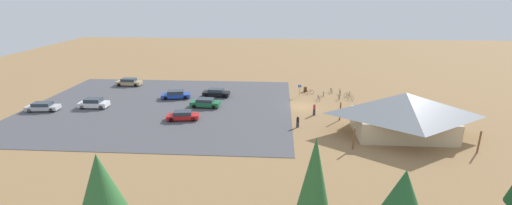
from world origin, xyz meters
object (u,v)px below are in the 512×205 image
at_px(bicycle_teal_lone_east, 331,91).
at_px(lot_sign, 300,89).
at_px(pine_far_west, 402,200).
at_px(bicycle_red_back_row, 309,92).
at_px(bike_pavilion, 404,111).
at_px(car_blue_by_curb, 176,94).
at_px(bicycle_orange_near_porch, 324,94).
at_px(car_tan_near_entry, 129,82).
at_px(pine_center, 102,194).
at_px(pine_midwest, 314,175).
at_px(bicycle_purple_front_row, 339,97).
at_px(visitor_by_pavilion, 314,109).
at_px(bicycle_green_mid_cluster, 360,110).
at_px(car_green_end_stall, 205,103).
at_px(bicycle_black_yard_left, 348,95).
at_px(bicycle_blue_by_bin, 319,98).
at_px(car_black_aisle_side, 216,93).
at_px(visitor_near_lot, 298,121).
at_px(car_white_front_row, 94,103).
at_px(trash_bin, 305,89).
at_px(bicycle_white_yard_right, 367,107).
at_px(bicycle_silver_yard_center, 340,92).
at_px(car_red_second_row, 183,115).
at_px(car_silver_back_corner, 43,107).
at_px(bicycle_silver_near_sign, 350,98).
at_px(bicycle_yellow_yard_front, 404,110).

bearing_deg(bicycle_teal_lone_east, lot_sign, 27.65).
distance_m(pine_far_west, bicycle_red_back_row, 39.48).
xyz_separation_m(bike_pavilion, car_blue_by_curb, (32.75, -13.17, -2.38)).
bearing_deg(bicycle_orange_near_porch, car_tan_near_entry, -6.87).
relative_size(pine_center, bicycle_teal_lone_east, 4.78).
relative_size(bike_pavilion, pine_midwest, 1.78).
distance_m(pine_midwest, bicycle_purple_front_row, 35.53).
bearing_deg(bicycle_purple_front_row, visitor_by_pavilion, 58.33).
xyz_separation_m(pine_far_west, pine_center, (18.70, 2.30, 1.06)).
bearing_deg(bicycle_green_mid_cluster, car_green_end_stall, -2.06).
height_order(bicycle_black_yard_left, car_tan_near_entry, car_tan_near_entry).
xyz_separation_m(bicycle_blue_by_bin, car_black_aisle_side, (17.32, -0.86, 0.37)).
distance_m(visitor_by_pavilion, visitor_near_lot, 5.58).
distance_m(bicycle_orange_near_porch, car_white_front_row, 37.35).
bearing_deg(bicycle_teal_lone_east, trash_bin, -2.44).
relative_size(bicycle_white_yard_right, bicycle_green_mid_cluster, 0.87).
xyz_separation_m(bicycle_green_mid_cluster, car_blue_by_curb, (29.38, -5.01, 0.39)).
bearing_deg(bicycle_white_yard_right, bicycle_silver_yard_center, -71.40).
xyz_separation_m(visitor_by_pavilion, visitor_near_lot, (2.63, 4.93, -0.08)).
xyz_separation_m(car_white_front_row, car_tan_near_entry, (0.04, -13.24, -0.05)).
distance_m(trash_bin, lot_sign, 3.59).
bearing_deg(bicycle_blue_by_bin, car_green_end_stall, 14.99).
xyz_separation_m(bicycle_white_yard_right, bicycle_teal_lone_east, (4.15, -9.14, -0.03)).
bearing_deg(trash_bin, bicycle_red_back_row, 111.27).
bearing_deg(trash_bin, car_red_second_row, 40.67).
xyz_separation_m(bike_pavilion, lot_sign, (11.97, -15.57, -1.70)).
height_order(bicycle_silver_yard_center, car_silver_back_corner, car_silver_back_corner).
distance_m(bicycle_orange_near_porch, car_blue_by_curb, 25.22).
relative_size(trash_bin, pine_center, 0.11).
xyz_separation_m(trash_bin, car_green_end_stall, (16.13, 9.81, 0.29)).
distance_m(pine_far_west, visitor_near_lot, 24.30).
xyz_separation_m(pine_center, bicycle_red_back_row, (-15.96, -41.47, -5.24)).
xyz_separation_m(pine_far_west, car_white_front_row, (36.58, -29.33, -3.77)).
height_order(car_tan_near_entry, visitor_by_pavilion, visitor_by_pavilion).
relative_size(bicycle_red_back_row, bicycle_silver_near_sign, 1.09).
height_order(bicycle_black_yard_left, car_black_aisle_side, car_black_aisle_side).
relative_size(bike_pavilion, car_blue_by_curb, 2.86).
bearing_deg(visitor_near_lot, car_white_front_row, -10.82).
relative_size(car_silver_back_corner, visitor_near_lot, 2.96).
xyz_separation_m(bicycle_white_yard_right, bicycle_blue_by_bin, (6.83, -4.35, -0.04)).
height_order(pine_far_west, pine_midwest, pine_midwest).
bearing_deg(pine_midwest, pine_far_west, 161.91).
distance_m(pine_midwest, bicycle_white_yard_right, 31.78).
relative_size(pine_far_west, bicycle_yellow_yard_front, 3.99).
xyz_separation_m(bicycle_purple_front_row, car_tan_near_entry, (38.64, -6.37, 0.36)).
xyz_separation_m(bike_pavilion, trash_bin, (10.74, -18.81, -2.66)).
bearing_deg(bicycle_white_yard_right, bike_pavilion, 101.99).
distance_m(trash_bin, bicycle_silver_yard_center, 6.11).
bearing_deg(bicycle_red_back_row, bicycle_green_mid_cluster, 126.47).
bearing_deg(pine_far_west, car_blue_by_curb, -54.09).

